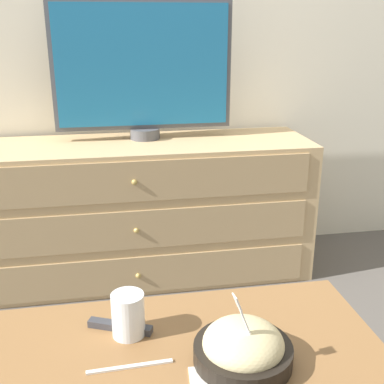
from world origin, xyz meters
TOP-DOWN VIEW (x-y plane):
  - ground_plane at (0.00, 0.00)m, footprint 12.00×12.00m
  - dresser at (-0.13, -0.27)m, footprint 1.69×0.49m
  - tv at (-0.05, -0.18)m, footprint 0.82×0.14m
  - coffee_table at (-0.08, -1.51)m, footprint 0.95×0.48m
  - takeout_bowl at (0.05, -1.58)m, footprint 0.22×0.22m
  - drink_cup at (-0.20, -1.43)m, footprint 0.08×0.08m
  - knife at (-0.20, -1.55)m, footprint 0.19×0.02m
  - remote_control at (-0.22, -1.41)m, footprint 0.16×0.09m

SIDE VIEW (x-z plane):
  - ground_plane at x=0.00m, z-range 0.00..0.00m
  - dresser at x=-0.13m, z-range 0.00..0.67m
  - coffee_table at x=-0.08m, z-range 0.16..0.63m
  - knife at x=-0.20m, z-range 0.47..0.47m
  - remote_control at x=-0.22m, z-range 0.47..0.49m
  - takeout_bowl at x=0.05m, z-range 0.41..0.60m
  - drink_cup at x=-0.20m, z-range 0.46..0.57m
  - tv at x=-0.05m, z-range 0.68..1.31m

